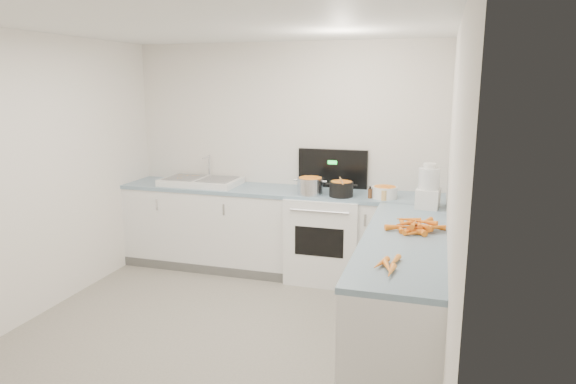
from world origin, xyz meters
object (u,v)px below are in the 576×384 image
(stove, at_px, (326,235))
(food_processor, at_px, (428,189))
(spice_jar, at_px, (384,195))
(sink, at_px, (201,181))
(steel_pot, at_px, (310,187))
(extract_bottle, at_px, (370,194))
(mixing_bowl, at_px, (385,192))
(black_pot, at_px, (341,190))

(stove, bearing_deg, food_processor, -20.58)
(spice_jar, xyz_separation_m, food_processor, (0.42, -0.19, 0.13))
(sink, distance_m, steel_pot, 1.32)
(steel_pot, distance_m, extract_bottle, 0.61)
(mixing_bowl, height_order, extract_bottle, mixing_bowl)
(steel_pot, height_order, spice_jar, steel_pot)
(stove, height_order, sink, stove)
(mixing_bowl, distance_m, spice_jar, 0.11)
(mixing_bowl, bearing_deg, food_processor, -35.23)
(stove, relative_size, steel_pot, 5.13)
(black_pot, relative_size, spice_jar, 2.40)
(sink, xyz_separation_m, black_pot, (1.63, -0.16, 0.03))
(mixing_bowl, xyz_separation_m, spice_jar, (0.01, -0.11, -0.01))
(sink, bearing_deg, mixing_bowl, -2.88)
(steel_pot, bearing_deg, extract_bottle, -0.32)
(food_processor, bearing_deg, stove, 159.42)
(black_pot, xyz_separation_m, food_processor, (0.85, -0.24, 0.11))
(steel_pot, height_order, extract_bottle, steel_pot)
(sink, xyz_separation_m, extract_bottle, (1.92, -0.16, 0.01))
(black_pot, bearing_deg, stove, 141.19)
(extract_bottle, bearing_deg, spice_jar, -19.09)
(stove, xyz_separation_m, extract_bottle, (0.47, -0.15, 0.51))
(stove, xyz_separation_m, spice_jar, (0.61, -0.20, 0.52))
(mixing_bowl, bearing_deg, extract_bottle, -157.31)
(stove, xyz_separation_m, black_pot, (0.18, -0.14, 0.53))
(mixing_bowl, bearing_deg, sink, 177.12)
(black_pot, height_order, mixing_bowl, black_pot)
(steel_pot, xyz_separation_m, spice_jar, (0.76, -0.05, -0.03))
(extract_bottle, distance_m, spice_jar, 0.15)
(stove, distance_m, extract_bottle, 0.71)
(stove, bearing_deg, spice_jar, -17.68)
(stove, bearing_deg, extract_bottle, -17.25)
(steel_pot, distance_m, black_pot, 0.32)
(sink, bearing_deg, spice_jar, -5.84)
(sink, bearing_deg, stove, -0.62)
(spice_jar, bearing_deg, mixing_bowl, 92.86)
(sink, distance_m, food_processor, 2.52)
(spice_jar, bearing_deg, food_processor, -24.62)
(mixing_bowl, distance_m, food_processor, 0.53)
(steel_pot, relative_size, extract_bottle, 2.75)
(stove, height_order, extract_bottle, stove)
(extract_bottle, bearing_deg, food_processor, -23.25)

